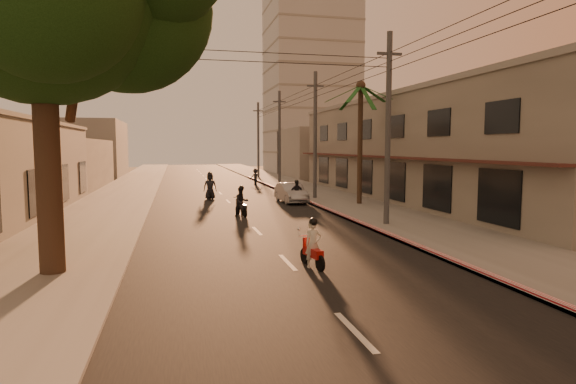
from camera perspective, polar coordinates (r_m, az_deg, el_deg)
The scene contains 18 objects.
ground at distance 13.85m, azimuth 1.86°, elevation -10.32°, with size 160.00×160.00×0.00m, color #383023.
road at distance 33.27m, azimuth -7.11°, elevation -1.12°, with size 10.00×140.00×0.02m, color black.
sidewalk_right at distance 34.85m, azimuth 5.25°, elevation -0.72°, with size 5.00×140.00×0.12m, color slate.
sidewalk_left at distance 33.32m, azimuth -20.04°, elevation -1.30°, with size 5.00×140.00×0.12m, color slate.
curb_stripe at distance 29.39m, azimuth 3.89°, elevation -1.77°, with size 0.20×60.00×0.20m, color #B5131D.
shophouse_row at distance 35.45m, azimuth 16.33°, elevation 5.00°, with size 8.80×34.20×7.30m.
distant_tower at distance 72.30m, azimuth 2.66°, elevation 13.52°, with size 12.10×12.10×28.00m.
palm_tree at distance 31.25m, azimuth 8.62°, elevation 11.57°, with size 5.00×5.00×8.20m.
utility_poles at distance 34.38m, azimuth 3.26°, elevation 10.02°, with size 1.20×48.26×9.00m.
filler_right at distance 60.46m, azimuth 3.64°, elevation 4.65°, with size 8.00×14.00×6.00m, color gray.
filler_left_near at distance 48.07m, azimuth -25.86°, elevation 2.99°, with size 8.00×14.00×4.40m, color gray.
filler_left_far at distance 65.72m, azimuth -22.47°, elevation 4.75°, with size 8.00×14.00×7.00m, color gray.
scooter_red at distance 14.99m, azimuth 2.97°, elevation -6.36°, with size 0.72×1.60×1.58m.
scooter_mid_a at distance 26.10m, azimuth -5.54°, elevation -1.22°, with size 1.00×1.69×1.67m.
scooter_mid_b at distance 31.40m, azimuth 1.03°, elevation -0.15°, with size 0.93×1.65×1.62m.
scooter_far_a at distance 34.63m, azimuth -9.23°, elevation 0.58°, with size 0.97×2.03×2.00m.
scooter_far_b at distance 47.46m, azimuth -3.88°, elevation 1.76°, with size 1.21×1.69×1.67m.
parked_car at distance 32.31m, azimuth 0.37°, elevation -0.10°, with size 1.57×4.08×1.32m, color #989AA0.
Camera 1 is at (-3.47, -12.87, 3.74)m, focal length 30.00 mm.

